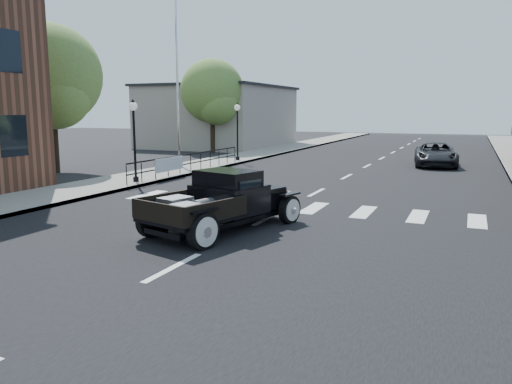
% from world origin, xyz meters
% --- Properties ---
extents(ground, '(120.00, 120.00, 0.00)m').
position_xyz_m(ground, '(0.00, 0.00, 0.00)').
color(ground, black).
rests_on(ground, ground).
extents(road, '(14.00, 80.00, 0.02)m').
position_xyz_m(road, '(0.00, 15.00, 0.01)').
color(road, black).
rests_on(road, ground).
extents(road_markings, '(12.00, 60.00, 0.06)m').
position_xyz_m(road_markings, '(0.00, 10.00, 0.00)').
color(road_markings, silver).
rests_on(road_markings, ground).
extents(sidewalk_left, '(3.00, 80.00, 0.15)m').
position_xyz_m(sidewalk_left, '(-8.50, 15.00, 0.07)').
color(sidewalk_left, gray).
rests_on(sidewalk_left, ground).
extents(low_building_left, '(10.00, 12.00, 5.00)m').
position_xyz_m(low_building_left, '(-15.00, 28.00, 2.50)').
color(low_building_left, '#A89B8D').
rests_on(low_building_left, ground).
extents(railing, '(0.08, 10.00, 1.00)m').
position_xyz_m(railing, '(-7.30, 10.00, 0.65)').
color(railing, black).
rests_on(railing, sidewalk_left).
extents(banner, '(0.04, 2.20, 0.60)m').
position_xyz_m(banner, '(-7.22, 8.00, 0.45)').
color(banner, silver).
rests_on(banner, sidewalk_left).
extents(lamp_post_b, '(0.36, 0.36, 3.43)m').
position_xyz_m(lamp_post_b, '(-7.60, 6.00, 1.86)').
color(lamp_post_b, black).
rests_on(lamp_post_b, sidewalk_left).
extents(lamp_post_c, '(0.36, 0.36, 3.43)m').
position_xyz_m(lamp_post_c, '(-7.60, 16.00, 1.86)').
color(lamp_post_c, black).
rests_on(lamp_post_c, sidewalk_left).
extents(flagpole, '(0.12, 0.12, 13.15)m').
position_xyz_m(flagpole, '(-9.20, 12.00, 6.73)').
color(flagpole, silver).
rests_on(flagpole, sidewalk_left).
extents(big_tree_near, '(5.01, 5.01, 7.35)m').
position_xyz_m(big_tree_near, '(-14.00, 8.00, 3.68)').
color(big_tree_near, '#577632').
rests_on(big_tree_near, ground).
extents(big_tree_far, '(4.68, 4.68, 6.88)m').
position_xyz_m(big_tree_far, '(-12.50, 22.00, 3.44)').
color(big_tree_far, '#577632').
rests_on(big_tree_far, ground).
extents(hotrod_pickup, '(3.35, 5.07, 1.61)m').
position_xyz_m(hotrod_pickup, '(-0.52, 0.20, 0.81)').
color(hotrod_pickup, black).
rests_on(hotrod_pickup, ground).
extents(second_car, '(2.71, 4.94, 1.31)m').
position_xyz_m(second_car, '(3.51, 18.50, 0.66)').
color(second_car, black).
rests_on(second_car, ground).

